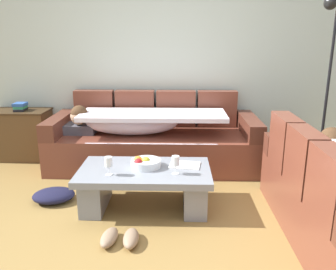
# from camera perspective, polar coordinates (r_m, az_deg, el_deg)

# --- Properties ---
(ground_plane) EXTENTS (14.00, 14.00, 0.00)m
(ground_plane) POSITION_cam_1_polar(r_m,az_deg,el_deg) (2.92, -2.57, -16.19)
(ground_plane) COLOR olive
(back_wall) EXTENTS (9.00, 0.10, 2.70)m
(back_wall) POSITION_cam_1_polar(r_m,az_deg,el_deg) (4.63, -0.87, 13.32)
(back_wall) COLOR #B9C8BE
(back_wall) RESTS_ON ground_plane
(couch_along_wall) EXTENTS (2.48, 0.92, 0.88)m
(couch_along_wall) POSITION_cam_1_polar(r_m,az_deg,el_deg) (4.29, -2.88, -0.77)
(couch_along_wall) COLOR brown
(couch_along_wall) RESTS_ON ground_plane
(coffee_table) EXTENTS (1.20, 0.68, 0.38)m
(coffee_table) POSITION_cam_1_polar(r_m,az_deg,el_deg) (3.27, -3.80, -7.85)
(coffee_table) COLOR gray
(coffee_table) RESTS_ON ground_plane
(fruit_bowl) EXTENTS (0.28, 0.28, 0.10)m
(fruit_bowl) POSITION_cam_1_polar(r_m,az_deg,el_deg) (3.24, -3.79, -4.57)
(fruit_bowl) COLOR silver
(fruit_bowl) RESTS_ON coffee_table
(wine_glass_near_left) EXTENTS (0.07, 0.07, 0.17)m
(wine_glass_near_left) POSITION_cam_1_polar(r_m,az_deg,el_deg) (3.07, -9.67, -4.43)
(wine_glass_near_left) COLOR silver
(wine_glass_near_left) RESTS_ON coffee_table
(wine_glass_near_right) EXTENTS (0.07, 0.07, 0.17)m
(wine_glass_near_right) POSITION_cam_1_polar(r_m,az_deg,el_deg) (3.05, 1.24, -4.35)
(wine_glass_near_right) COLOR silver
(wine_glass_near_right) RESTS_ON coffee_table
(open_magazine) EXTENTS (0.31, 0.25, 0.01)m
(open_magazine) POSITION_cam_1_polar(r_m,az_deg,el_deg) (3.29, 2.76, -4.90)
(open_magazine) COLOR white
(open_magazine) RESTS_ON coffee_table
(side_cabinet) EXTENTS (0.72, 0.44, 0.64)m
(side_cabinet) POSITION_cam_1_polar(r_m,az_deg,el_deg) (4.92, -22.66, 0.10)
(side_cabinet) COLOR #50371D
(side_cabinet) RESTS_ON ground_plane
(book_stack_on_cabinet) EXTENTS (0.15, 0.23, 0.10)m
(book_stack_on_cabinet) POSITION_cam_1_polar(r_m,az_deg,el_deg) (4.83, -22.93, 4.27)
(book_stack_on_cabinet) COLOR black
(book_stack_on_cabinet) RESTS_ON side_cabinet
(floor_lamp) EXTENTS (0.33, 0.31, 1.95)m
(floor_lamp) POSITION_cam_1_polar(r_m,az_deg,el_deg) (4.30, 24.34, 8.65)
(floor_lamp) COLOR black
(floor_lamp) RESTS_ON ground_plane
(pair_of_shoes) EXTENTS (0.31, 0.28, 0.09)m
(pair_of_shoes) POSITION_cam_1_polar(r_m,az_deg,el_deg) (2.84, -7.82, -16.28)
(pair_of_shoes) COLOR #8C7259
(pair_of_shoes) RESTS_ON ground_plane
(crumpled_garment) EXTENTS (0.46, 0.39, 0.12)m
(crumpled_garment) POSITION_cam_1_polar(r_m,az_deg,el_deg) (3.62, -18.12, -9.33)
(crumpled_garment) COLOR #191933
(crumpled_garment) RESTS_ON ground_plane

